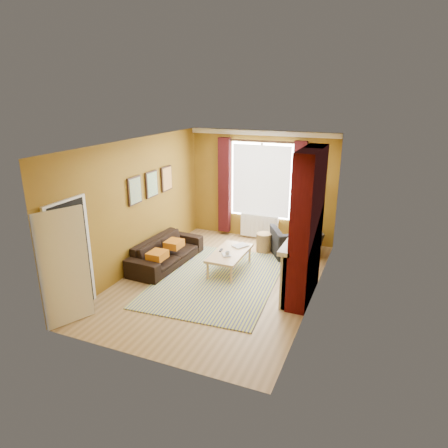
{
  "coord_description": "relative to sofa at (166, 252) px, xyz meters",
  "views": [
    {
      "loc": [
        2.95,
        -6.84,
        3.72
      ],
      "look_at": [
        0.0,
        0.25,
        1.15
      ],
      "focal_mm": 32.0,
      "sensor_mm": 36.0,
      "label": 1
    }
  ],
  "objects": [
    {
      "name": "armchair",
      "position": [
        2.56,
        1.57,
        0.04
      ],
      "size": [
        1.37,
        1.32,
        0.68
      ],
      "primitive_type": "imported",
      "rotation": [
        0.0,
        0.0,
        3.67
      ],
      "color": "black",
      "rests_on": "ground"
    },
    {
      "name": "tv_remote",
      "position": [
        1.23,
        0.23,
        0.15
      ],
      "size": [
        0.07,
        0.17,
        0.02
      ],
      "rotation": [
        0.0,
        0.0,
        0.14
      ],
      "color": "#27272A",
      "rests_on": "coffee_table"
    },
    {
      "name": "wicker_stool",
      "position": [
        1.79,
        1.57,
        -0.07
      ],
      "size": [
        0.43,
        0.43,
        0.46
      ],
      "rotation": [
        0.0,
        0.0,
        -0.21
      ],
      "color": "olive",
      "rests_on": "ground"
    },
    {
      "name": "coffee_table",
      "position": [
        1.44,
        0.24,
        0.09
      ],
      "size": [
        0.66,
        1.3,
        0.43
      ],
      "rotation": [
        0.0,
        0.0,
        0.01
      ],
      "color": "tan",
      "rests_on": "ground"
    },
    {
      "name": "room_walls",
      "position": [
        2.06,
        -0.02,
        1.09
      ],
      "size": [
        3.82,
        5.54,
        2.83
      ],
      "color": "brown",
      "rests_on": "ground"
    },
    {
      "name": "ground",
      "position": [
        1.42,
        -0.29,
        -0.3
      ],
      "size": [
        5.5,
        5.5,
        0.0
      ],
      "primitive_type": "plane",
      "color": "olive",
      "rests_on": "ground"
    },
    {
      "name": "mug",
      "position": [
        1.47,
        0.02,
        0.18
      ],
      "size": [
        0.11,
        0.11,
        0.1
      ],
      "primitive_type": "imported",
      "rotation": [
        0.0,
        0.0,
        -0.09
      ],
      "color": "#999999",
      "rests_on": "coffee_table"
    },
    {
      "name": "book_b",
      "position": [
        1.42,
        0.7,
        0.15
      ],
      "size": [
        0.38,
        0.41,
        0.03
      ],
      "primitive_type": "imported",
      "rotation": [
        0.0,
        0.0,
        -0.51
      ],
      "color": "#999999",
      "rests_on": "coffee_table"
    },
    {
      "name": "striped_rug",
      "position": [
        1.36,
        -0.3,
        -0.29
      ],
      "size": [
        2.59,
        3.44,
        0.02
      ],
      "rotation": [
        0.0,
        0.0,
        0.07
      ],
      "color": "#323F8B",
      "rests_on": "ground"
    },
    {
      "name": "sofa",
      "position": [
        0.0,
        0.0,
        0.0
      ],
      "size": [
        0.9,
        2.08,
        0.6
      ],
      "primitive_type": "imported",
      "rotation": [
        0.0,
        0.0,
        1.52
      ],
      "color": "black",
      "rests_on": "ground"
    },
    {
      "name": "floor_lamp",
      "position": [
        2.78,
        2.11,
        1.07
      ],
      "size": [
        0.27,
        0.27,
        1.73
      ],
      "rotation": [
        0.0,
        0.0,
        -0.06
      ],
      "color": "black",
      "rests_on": "ground"
    },
    {
      "name": "book_a",
      "position": [
        1.37,
        -0.01,
        0.14
      ],
      "size": [
        0.27,
        0.29,
        0.02
      ],
      "primitive_type": "imported",
      "rotation": [
        0.0,
        0.0,
        0.6
      ],
      "color": "#999999",
      "rests_on": "coffee_table"
    }
  ]
}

